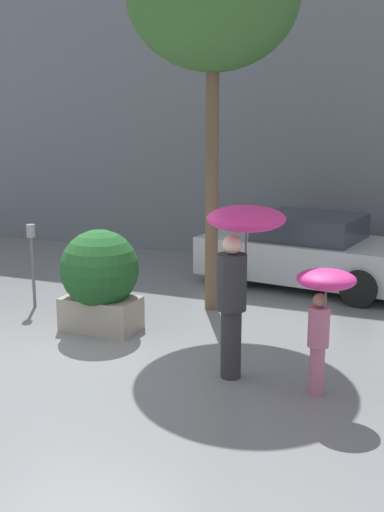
# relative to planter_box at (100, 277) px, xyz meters

# --- Properties ---
(ground_plane) EXTENTS (40.00, 40.00, 0.00)m
(ground_plane) POSITION_rel_planter_box_xyz_m (0.13, -0.96, -0.77)
(ground_plane) COLOR slate
(building_facade) EXTENTS (18.00, 0.30, 6.00)m
(building_facade) POSITION_rel_planter_box_xyz_m (0.13, 5.54, 2.23)
(building_facade) COLOR slate
(building_facade) RESTS_ON ground
(planter_box) EXTENTS (1.12, 1.12, 1.45)m
(planter_box) POSITION_rel_planter_box_xyz_m (0.00, 0.00, 0.00)
(planter_box) COLOR #9E9384
(planter_box) RESTS_ON ground
(person_adult) EXTENTS (0.89, 0.89, 2.02)m
(person_adult) POSITION_rel_planter_box_xyz_m (2.37, -0.85, 0.75)
(person_adult) COLOR #2D2D33
(person_adult) RESTS_ON ground
(person_child) EXTENTS (0.62, 0.62, 1.43)m
(person_child) POSITION_rel_planter_box_xyz_m (3.36, -1.04, 0.31)
(person_child) COLOR #B76684
(person_child) RESTS_ON ground
(parked_car_near) EXTENTS (4.01, 2.41, 1.28)m
(parked_car_near) POSITION_rel_planter_box_xyz_m (2.16, 3.67, -0.17)
(parked_car_near) COLOR #B7BCC1
(parked_car_near) RESTS_ON ground
(parking_meter) EXTENTS (0.14, 0.14, 1.34)m
(parking_meter) POSITION_rel_planter_box_xyz_m (-1.56, 0.55, 0.19)
(parking_meter) COLOR #595B60
(parking_meter) RESTS_ON ground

